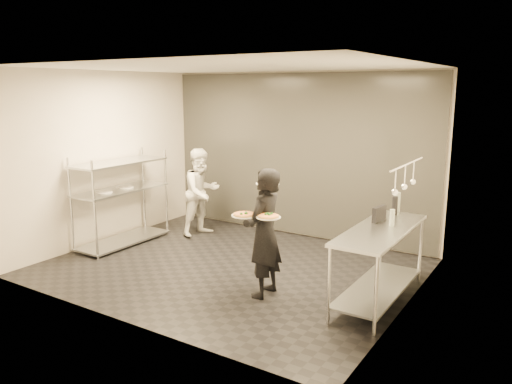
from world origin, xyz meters
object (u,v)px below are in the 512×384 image
Objects in this scene: chef at (202,192)px; pos_monitor at (379,214)px; pizza_plate_far at (268,216)px; bottle_clear at (392,218)px; bottle_green at (397,203)px; pass_rack at (121,198)px; pizza_plate_near at (244,215)px; bottle_dark at (395,206)px; prep_counter at (380,252)px; salad_plate at (268,182)px; waiter at (265,233)px.

chef is 3.53m from pos_monitor.
pos_monitor is at bearing 46.02° from pizza_plate_far.
bottle_clear is at bearing -92.35° from chef.
bottle_green reaches higher than pizza_plate_far.
pass_rack is at bearing -166.32° from pos_monitor.
bottle_dark is (1.34, 1.48, -0.02)m from pizza_plate_near.
chef is 7.62× the size of bottle_clear.
bottle_green reaches higher than pos_monitor.
salad_plate is (-1.39, -0.26, 0.74)m from prep_counter.
bottle_green is (-0.06, 0.80, 0.43)m from prep_counter.
chef is at bearing 147.62° from salad_plate.
bottle_green is at bearing 10.64° from pass_rack.
chef is 2.86m from pizza_plate_near.
chef is 5.12× the size of salad_plate.
bottle_clear is (4.40, 0.18, 0.25)m from pass_rack.
chef reaches higher than prep_counter.
chef is at bearing 176.35° from pos_monitor.
salad_plate reaches higher than pos_monitor.
bottle_dark is (1.20, 1.24, 0.25)m from waiter.
pass_rack is 4.36m from bottle_green.
pizza_plate_near is 1.09× the size of bottle_green.
waiter reaches higher than pizza_plate_near.
pass_rack reaches higher than bottle_clear.
prep_counter is 0.91m from bottle_green.
pass_rack is 1.36m from chef.
waiter is at bearing -134.32° from pos_monitor.
bottle_clear is (1.17, 0.90, -0.05)m from pizza_plate_far.
bottle_green reaches higher than bottle_clear.
prep_counter is 6.33× the size of pizza_plate_far.
pass_rack is 5.63× the size of pizza_plate_far.
waiter is 5.61× the size of pizza_plate_far.
waiter is at bearing -134.02° from bottle_dark.
pos_monitor is 1.33× the size of bottle_clear.
bottle_green reaches higher than pizza_plate_near.
waiter is 1.05× the size of chef.
pizza_plate_near is (2.14, -1.88, 0.30)m from chef.
salad_plate is (-0.13, 0.28, 0.57)m from waiter.
pos_monitor is at bearing 113.41° from prep_counter.
bottle_dark is (3.48, -0.40, 0.29)m from chef.
bottle_dark is at bearing 54.10° from pizza_plate_far.
pizza_plate_far is 1.40m from pos_monitor.
salad_plate reaches higher than prep_counter.
bottle_clear is (3.61, -0.93, 0.26)m from chef.
waiter is 1.75m from bottle_dark.
bottle_clear is at bearing 32.90° from pizza_plate_near.
chef is 6.20× the size of bottle_dark.
bottle_clear is at bearing -78.15° from bottle_green.
bottle_clear is at bearing 16.61° from salad_plate.
pizza_plate_far is (3.24, -0.73, 0.30)m from pass_rack.
bottle_clear is at bearing 2.28° from pass_rack.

